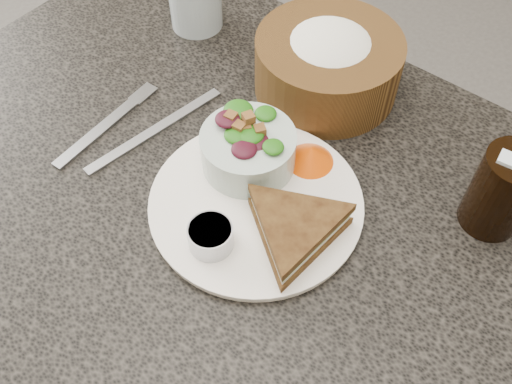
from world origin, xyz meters
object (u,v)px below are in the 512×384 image
object	(u,v)px
sandwich	(295,229)
cola_glass	(504,188)
dining_table	(241,315)
bread_basket	(329,57)
salad_bowl	(248,145)
dressing_ramekin	(211,237)
dinner_plate	(256,204)

from	to	relation	value
sandwich	cola_glass	world-z (taller)	cola_glass
dining_table	bread_basket	world-z (taller)	bread_basket
dining_table	sandwich	size ratio (longest dim) A/B	6.80
sandwich	salad_bowl	size ratio (longest dim) A/B	1.23
dining_table	sandwich	distance (m)	0.42
dressing_ramekin	bread_basket	xyz separation A→B (m)	(-0.05, 0.31, 0.03)
bread_basket	salad_bowl	bearing A→B (deg)	-87.58
sandwich	cola_glass	distance (m)	0.24
sandwich	cola_glass	xyz separation A→B (m)	(0.16, 0.18, 0.03)
sandwich	bread_basket	distance (m)	0.27
dining_table	sandwich	xyz separation A→B (m)	(0.10, -0.02, 0.41)
dinner_plate	bread_basket	size ratio (longest dim) A/B	1.27
salad_bowl	dressing_ramekin	xyz separation A→B (m)	(0.04, -0.12, -0.02)
dining_table	bread_basket	xyz separation A→B (m)	(-0.02, 0.23, 0.43)
salad_bowl	bread_basket	size ratio (longest dim) A/B	0.59
salad_bowl	dinner_plate	bearing A→B (deg)	-42.35
sandwich	dressing_ramekin	xyz separation A→B (m)	(-0.07, -0.07, -0.00)
dining_table	bread_basket	size ratio (longest dim) A/B	4.91
dining_table	cola_glass	distance (m)	0.54
dining_table	dressing_ramekin	xyz separation A→B (m)	(0.03, -0.08, 0.40)
sandwich	dressing_ramekin	bearing A→B (deg)	-102.21
sandwich	salad_bowl	bearing A→B (deg)	-171.48
dressing_ramekin	cola_glass	xyz separation A→B (m)	(0.23, 0.24, 0.03)
dinner_plate	bread_basket	world-z (taller)	bread_basket
bread_basket	cola_glass	xyz separation A→B (m)	(0.28, -0.07, 0.00)
dressing_ramekin	salad_bowl	bearing A→B (deg)	109.61
dinner_plate	sandwich	bearing A→B (deg)	-11.83
salad_bowl	bread_basket	world-z (taller)	bread_basket
dinner_plate	salad_bowl	world-z (taller)	salad_bowl
dining_table	salad_bowl	xyz separation A→B (m)	(-0.01, 0.04, 0.42)
dinner_plate	sandwich	world-z (taller)	sandwich
dressing_ramekin	bread_basket	distance (m)	0.31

